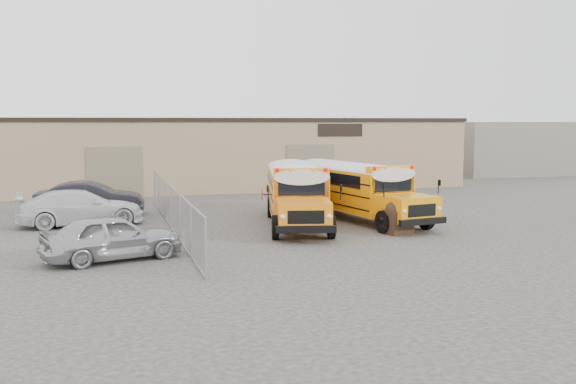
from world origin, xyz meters
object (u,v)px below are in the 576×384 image
object	(u,v)px
car_silver	(112,237)
car_dark	(90,199)
school_bus_left	(288,178)
school_bus_right	(302,177)
tarp_bundle	(398,216)
car_white	(81,208)

from	to	relation	value
car_silver	car_dark	size ratio (longest dim) A/B	0.90
car_dark	school_bus_left	bearing A→B (deg)	-81.71
school_bus_left	car_dark	distance (m)	9.92
school_bus_right	tarp_bundle	size ratio (longest dim) A/B	6.43
school_bus_right	car_dark	distance (m)	10.86
car_silver	car_white	xyz separation A→B (m)	(-1.17, 7.63, 0.01)
school_bus_right	car_white	world-z (taller)	school_bus_right
school_bus_left	tarp_bundle	world-z (taller)	school_bus_left
car_white	car_dark	xyz separation A→B (m)	(0.36, 2.76, 0.05)
school_bus_left	car_silver	world-z (taller)	school_bus_left
school_bus_left	school_bus_right	world-z (taller)	school_bus_left
tarp_bundle	car_dark	distance (m)	14.58
tarp_bundle	car_silver	world-z (taller)	car_silver
school_bus_left	car_silver	distance (m)	14.16
tarp_bundle	car_white	distance (m)	13.47
car_white	car_silver	bearing A→B (deg)	-178.07
school_bus_left	tarp_bundle	distance (m)	9.27
school_bus_right	car_silver	xyz separation A→B (m)	(-9.99, -11.33, -0.77)
car_white	car_dark	world-z (taller)	car_dark
car_silver	school_bus_left	bearing A→B (deg)	-56.58
tarp_bundle	car_silver	xyz separation A→B (m)	(-10.97, -1.81, 0.02)
car_silver	car_white	world-z (taller)	car_white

